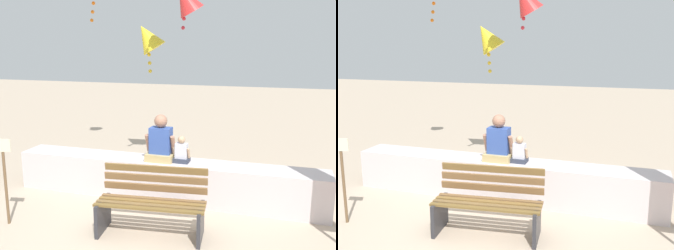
# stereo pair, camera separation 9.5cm
# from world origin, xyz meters

# --- Properties ---
(ground_plane) EXTENTS (40.00, 40.00, 0.00)m
(ground_plane) POSITION_xyz_m (0.00, 0.00, 0.00)
(ground_plane) COLOR tan
(seawall_ledge) EXTENTS (5.20, 0.59, 0.66)m
(seawall_ledge) POSITION_xyz_m (0.00, 1.27, 0.33)
(seawall_ledge) COLOR beige
(seawall_ledge) RESTS_ON ground
(park_bench) EXTENTS (1.52, 0.77, 0.88)m
(park_bench) POSITION_xyz_m (0.21, 0.05, 0.41)
(park_bench) COLOR brown
(park_bench) RESTS_ON ground
(person_adult) EXTENTS (0.50, 0.37, 0.77)m
(person_adult) POSITION_xyz_m (-0.06, 1.26, 0.96)
(person_adult) COLOR tan
(person_adult) RESTS_ON seawall_ledge
(person_child) EXTENTS (0.29, 0.21, 0.44)m
(person_child) POSITION_xyz_m (0.29, 1.26, 0.83)
(person_child) COLOR #2F3545
(person_child) RESTS_ON seawall_ledge
(kite_yellow) EXTENTS (0.84, 0.77, 1.13)m
(kite_yellow) POSITION_xyz_m (-0.94, 3.07, 2.68)
(kite_yellow) COLOR yellow
(sign_post) EXTENTS (0.24, 0.07, 1.25)m
(sign_post) POSITION_xyz_m (-1.85, -0.31, 0.74)
(sign_post) COLOR brown
(sign_post) RESTS_ON ground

